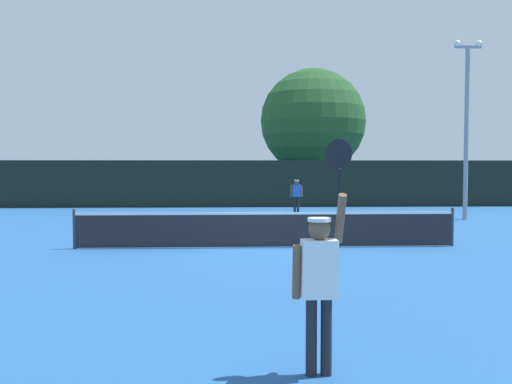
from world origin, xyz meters
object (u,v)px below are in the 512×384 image
at_px(parked_car_mid, 386,187).
at_px(parked_car_near, 277,188).
at_px(tennis_ball, 204,233).
at_px(player_receiving, 296,193).
at_px(light_pole, 467,117).
at_px(large_tree, 313,121).
at_px(player_serving, 320,271).

bearing_deg(parked_car_mid, parked_car_near, -173.02).
distance_m(tennis_ball, parked_car_mid, 22.48).
height_order(player_receiving, parked_car_mid, parked_car_mid).
xyz_separation_m(light_pole, large_tree, (-4.39, 13.03, 0.83)).
distance_m(tennis_ball, parked_car_near, 17.68).
relative_size(player_receiving, light_pole, 0.21).
distance_m(light_pole, parked_car_mid, 15.45).
xyz_separation_m(player_receiving, parked_car_near, (-0.11, 9.49, -0.17)).
distance_m(player_serving, large_tree, 30.21).
relative_size(large_tree, parked_car_near, 1.97).
xyz_separation_m(player_serving, player_receiving, (2.16, 20.08, -0.18)).
height_order(light_pole, large_tree, large_tree).
bearing_deg(tennis_ball, parked_car_near, 77.33).
bearing_deg(light_pole, parked_car_near, 117.26).
bearing_deg(parked_car_mid, player_receiving, -131.20).
xyz_separation_m(tennis_ball, parked_car_near, (3.87, 17.24, 0.74)).
bearing_deg(tennis_ball, player_receiving, 62.80).
xyz_separation_m(large_tree, parked_car_near, (-2.30, -0.06, -4.27)).
height_order(light_pole, parked_car_near, light_pole).
bearing_deg(player_receiving, light_pole, 152.11).
relative_size(light_pole, parked_car_mid, 1.66).
height_order(tennis_ball, parked_car_near, parked_car_near).
bearing_deg(tennis_ball, parked_car_mid, 59.21).
bearing_deg(player_serving, parked_car_mid, 72.98).
distance_m(player_receiving, light_pole, 8.13).
height_order(player_receiving, tennis_ball, player_receiving).
distance_m(player_receiving, large_tree, 10.62).
height_order(large_tree, parked_car_mid, large_tree).
height_order(player_receiving, light_pole, light_pole).
distance_m(light_pole, parked_car_near, 15.00).
bearing_deg(large_tree, tennis_ball, -109.64).
bearing_deg(player_serving, player_receiving, 83.85).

